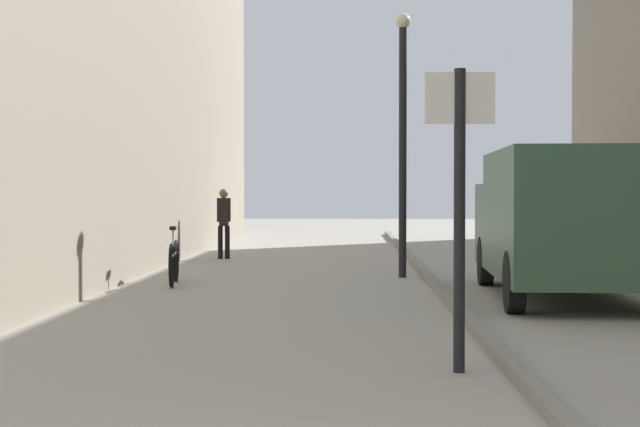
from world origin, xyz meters
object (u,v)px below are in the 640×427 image
Objects in this scene: pedestrian_main_foreground at (224,218)px; lamp_post at (403,127)px; delivery_van at (563,219)px; bicycle_leaning at (174,262)px; street_sign_post at (460,192)px.

lamp_post is (3.85, -4.72, 1.79)m from pedestrian_main_foreground.
pedestrian_main_foreground is 10.05m from delivery_van.
delivery_van is at bearing -57.37° from lamp_post.
bicycle_leaning is (-0.04, -6.18, -0.55)m from pedestrian_main_foreground.
delivery_van reaches higher than pedestrian_main_foreground.
pedestrian_main_foreground is 0.62× the size of street_sign_post.
lamp_post is (0.03, 9.17, 1.18)m from street_sign_post.
street_sign_post is at bearing -85.25° from pedestrian_main_foreground.
bicycle_leaning is (-6.03, 1.89, -0.78)m from delivery_van.
lamp_post is at bearing -92.14° from street_sign_post.
pedestrian_main_foreground is at bearing -76.57° from street_sign_post.
pedestrian_main_foreground is at bearing 129.22° from lamp_post.
delivery_van is 3.08× the size of bicycle_leaning.
lamp_post reaches higher than pedestrian_main_foreground.
delivery_van is at bearing -23.72° from bicycle_leaning.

